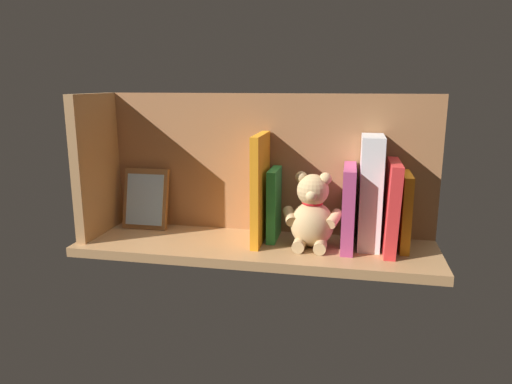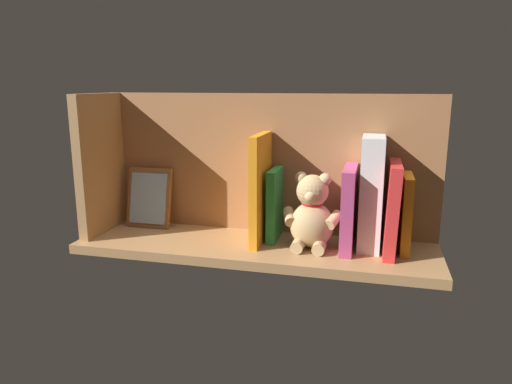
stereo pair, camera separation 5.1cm
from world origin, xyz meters
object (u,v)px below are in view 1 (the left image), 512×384
(dictionary_thick_white, at_px, (370,192))
(book_0, at_px, (405,211))
(teddy_bear, at_px, (312,214))
(picture_frame_leaning, at_px, (146,199))

(dictionary_thick_white, bearing_deg, book_0, -179.10)
(book_0, xyz_separation_m, teddy_bear, (0.21, 0.03, -0.01))
(teddy_bear, height_order, picture_frame_leaning, teddy_bear)
(book_0, relative_size, teddy_bear, 0.99)
(book_0, distance_m, teddy_bear, 0.21)
(book_0, height_order, dictionary_thick_white, dictionary_thick_white)
(book_0, height_order, teddy_bear, teddy_bear)
(dictionary_thick_white, bearing_deg, picture_frame_leaning, -3.29)
(teddy_bear, bearing_deg, book_0, -170.44)
(teddy_bear, distance_m, picture_frame_leaning, 0.45)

